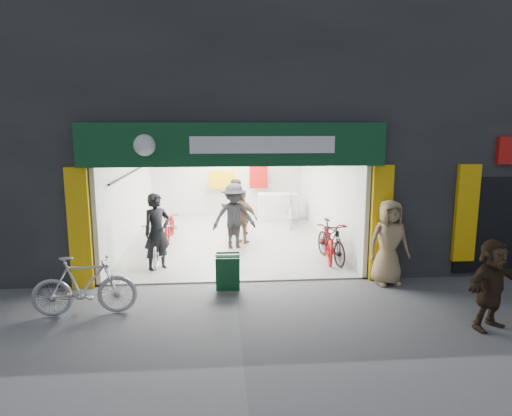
{
  "coord_description": "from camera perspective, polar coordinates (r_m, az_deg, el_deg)",
  "views": [
    {
      "loc": [
        -0.32,
        -9.66,
        3.47
      ],
      "look_at": [
        0.6,
        1.5,
        1.4
      ],
      "focal_mm": 32.0,
      "sensor_mm": 36.0,
      "label": 1
    }
  ],
  "objects": [
    {
      "name": "bike_right_front",
      "position": [
        11.75,
        9.35,
        -4.14
      ],
      "size": [
        0.76,
        1.84,
        1.07
      ],
      "primitive_type": "imported",
      "rotation": [
        0.0,
        0.0,
        0.15
      ],
      "color": "black",
      "rests_on": "ground"
    },
    {
      "name": "parked_bike",
      "position": [
        9.02,
        -20.66,
        -9.06
      ],
      "size": [
        1.9,
        0.66,
        1.12
      ],
      "primitive_type": "imported",
      "rotation": [
        0.0,
        0.0,
        1.64
      ],
      "color": "#AEAEB3",
      "rests_on": "ground"
    },
    {
      "name": "pedestrian_near",
      "position": [
        10.33,
        16.27,
        -4.15
      ],
      "size": [
        0.98,
        0.7,
        1.88
      ],
      "primitive_type": "imported",
      "rotation": [
        0.0,
        0.0,
        0.12
      ],
      "color": "#9B805A",
      "rests_on": "ground"
    },
    {
      "name": "customer_b",
      "position": [
        14.35,
        -2.69,
        0.1
      ],
      "size": [
        0.97,
        0.82,
        1.79
      ],
      "primitive_type": "imported",
      "rotation": [
        0.0,
        0.0,
        3.31
      ],
      "color": "#362418",
      "rests_on": "ground"
    },
    {
      "name": "sandwich_board",
      "position": [
        9.66,
        -3.54,
        -7.94
      ],
      "size": [
        0.53,
        0.53,
        0.77
      ],
      "rotation": [
        0.0,
        0.0,
        -0.04
      ],
      "color": "#0F3D1F",
      "rests_on": "ground"
    },
    {
      "name": "pedestrian_far",
      "position": [
        8.81,
        27.35,
        -8.47
      ],
      "size": [
        1.53,
        1.03,
        1.58
      ],
      "primitive_type": "imported",
      "rotation": [
        0.0,
        0.0,
        0.42
      ],
      "color": "#342417",
      "rests_on": "ground"
    },
    {
      "name": "customer_a",
      "position": [
        11.09,
        -12.27,
        -3.0
      ],
      "size": [
        0.82,
        0.76,
        1.87
      ],
      "primitive_type": "imported",
      "rotation": [
        0.0,
        0.0,
        0.61
      ],
      "color": "black",
      "rests_on": "ground"
    },
    {
      "name": "bike_left_back",
      "position": [
        14.22,
        -11.7,
        -1.87
      ],
      "size": [
        0.49,
        1.64,
        0.98
      ],
      "primitive_type": "imported",
      "rotation": [
        0.0,
        0.0,
        0.02
      ],
      "color": "silver",
      "rests_on": "ground"
    },
    {
      "name": "building",
      "position": [
        14.73,
        0.09,
        13.74
      ],
      "size": [
        17.0,
        10.27,
        8.0
      ],
      "color": "#232326",
      "rests_on": "ground"
    },
    {
      "name": "customer_c",
      "position": [
        12.69,
        -2.76,
        -1.1
      ],
      "size": [
        1.29,
        0.86,
        1.86
      ],
      "primitive_type": "imported",
      "rotation": [
        0.0,
        0.0,
        0.15
      ],
      "color": "black",
      "rests_on": "ground"
    },
    {
      "name": "bike_left_front",
      "position": [
        11.88,
        -11.94,
        -4.07
      ],
      "size": [
        0.75,
        2.06,
        1.08
      ],
      "primitive_type": "imported",
      "rotation": [
        0.0,
        0.0,
        0.02
      ],
      "color": "#B9B8BD",
      "rests_on": "ground"
    },
    {
      "name": "bike_right_back",
      "position": [
        15.68,
        4.25,
        -0.13
      ],
      "size": [
        0.79,
        2.05,
        1.2
      ],
      "primitive_type": "imported",
      "rotation": [
        0.0,
        0.0,
        -0.12
      ],
      "color": "#AEAEB3",
      "rests_on": "ground"
    },
    {
      "name": "ground",
      "position": [
        10.27,
        -2.68,
        -9.3
      ],
      "size": [
        60.0,
        60.0,
        0.0
      ],
      "primitive_type": "plane",
      "color": "#56565B",
      "rests_on": "ground"
    },
    {
      "name": "bike_left_midback",
      "position": [
        14.05,
        -10.65,
        -2.19
      ],
      "size": [
        0.63,
        1.69,
        0.88
      ],
      "primitive_type": "imported",
      "rotation": [
        0.0,
        0.0,
        -0.03
      ],
      "color": "maroon",
      "rests_on": "ground"
    },
    {
      "name": "customer_d",
      "position": [
        13.23,
        -1.69,
        -1.24
      ],
      "size": [
        1.0,
        0.79,
        1.58
      ],
      "primitive_type": "imported",
      "rotation": [
        0.0,
        0.0,
        2.63
      ],
      "color": "#86644E",
      "rests_on": "ground"
    },
    {
      "name": "bike_left_midfront",
      "position": [
        13.01,
        -12.04,
        -2.67
      ],
      "size": [
        0.62,
        1.91,
        1.14
      ],
      "primitive_type": "imported",
      "rotation": [
        0.0,
        0.0,
        0.04
      ],
      "color": "black",
      "rests_on": "ground"
    },
    {
      "name": "bike_right_mid",
      "position": [
        11.99,
        9.07,
        -3.91
      ],
      "size": [
        0.99,
        2.08,
        1.05
      ],
      "primitive_type": "imported",
      "rotation": [
        0.0,
        0.0,
        -0.15
      ],
      "color": "#9B0E0F",
      "rests_on": "ground"
    }
  ]
}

